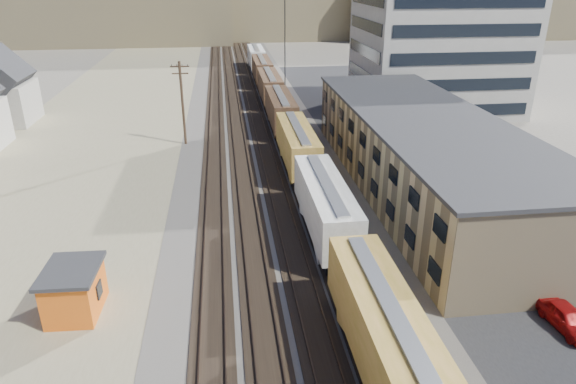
{
  "coord_description": "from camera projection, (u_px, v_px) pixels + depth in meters",
  "views": [
    {
      "loc": [
        -3.72,
        -19.26,
        19.52
      ],
      "look_at": [
        1.17,
        18.74,
        3.0
      ],
      "focal_mm": 32.0,
      "sensor_mm": 36.0,
      "label": 1
    }
  ],
  "objects": [
    {
      "name": "ballast_bed",
      "position": [
        251.0,
        124.0,
        71.23
      ],
      "size": [
        18.0,
        200.0,
        0.06
      ],
      "primitive_type": "cube",
      "color": "#4C4742",
      "rests_on": "ground"
    },
    {
      "name": "dirt_yard",
      "position": [
        85.0,
        153.0,
        59.79
      ],
      "size": [
        24.0,
        180.0,
        0.03
      ],
      "primitive_type": "cube",
      "color": "gray",
      "rests_on": "ground"
    },
    {
      "name": "asphalt_lot",
      "position": [
        446.0,
        152.0,
        60.15
      ],
      "size": [
        26.0,
        120.0,
        0.04
      ],
      "primitive_type": "cube",
      "color": "#232326",
      "rests_on": "ground"
    },
    {
      "name": "rail_tracks",
      "position": [
        247.0,
        123.0,
        71.13
      ],
      "size": [
        11.4,
        200.0,
        0.24
      ],
      "color": "black",
      "rests_on": "ground"
    },
    {
      "name": "freight_train",
      "position": [
        288.0,
        125.0,
        60.73
      ],
      "size": [
        3.0,
        119.74,
        4.46
      ],
      "color": "black",
      "rests_on": "ground"
    },
    {
      "name": "warehouse",
      "position": [
        423.0,
        153.0,
        48.78
      ],
      "size": [
        12.4,
        40.4,
        7.25
      ],
      "color": "tan",
      "rests_on": "ground"
    },
    {
      "name": "office_tower",
      "position": [
        437.0,
        47.0,
        75.36
      ],
      "size": [
        22.6,
        18.6,
        18.45
      ],
      "color": "#9E998E",
      "rests_on": "ground"
    },
    {
      "name": "utility_pole_north",
      "position": [
        182.0,
        102.0,
        60.86
      ],
      "size": [
        2.2,
        0.32,
        10.0
      ],
      "color": "#382619",
      "rests_on": "ground"
    },
    {
      "name": "radio_mast",
      "position": [
        285.0,
        46.0,
        77.44
      ],
      "size": [
        1.2,
        0.16,
        18.0
      ],
      "color": "black",
      "rests_on": "ground"
    },
    {
      "name": "maintenance_shed",
      "position": [
        74.0,
        290.0,
        31.35
      ],
      "size": [
        3.44,
        4.37,
        3.11
      ],
      "color": "orange",
      "rests_on": "ground"
    },
    {
      "name": "parked_car_red",
      "position": [
        567.0,
        318.0,
        30.24
      ],
      "size": [
        1.94,
        4.26,
        1.42
      ],
      "primitive_type": "imported",
      "rotation": [
        0.0,
        0.0,
        0.06
      ],
      "color": "#A20E0F",
      "rests_on": "ground"
    },
    {
      "name": "parked_car_blue",
      "position": [
        391.0,
        105.0,
        78.03
      ],
      "size": [
        5.85,
        6.22,
        1.63
      ],
      "primitive_type": "imported",
      "rotation": [
        0.0,
        0.0,
        0.7
      ],
      "color": "navy",
      "rests_on": "ground"
    },
    {
      "name": "parked_car_far",
      "position": [
        435.0,
        95.0,
        84.7
      ],
      "size": [
        2.71,
        4.53,
        1.44
      ],
      "primitive_type": "imported",
      "rotation": [
        0.0,
        0.0,
        -0.25
      ],
      "color": "white",
      "rests_on": "ground"
    }
  ]
}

